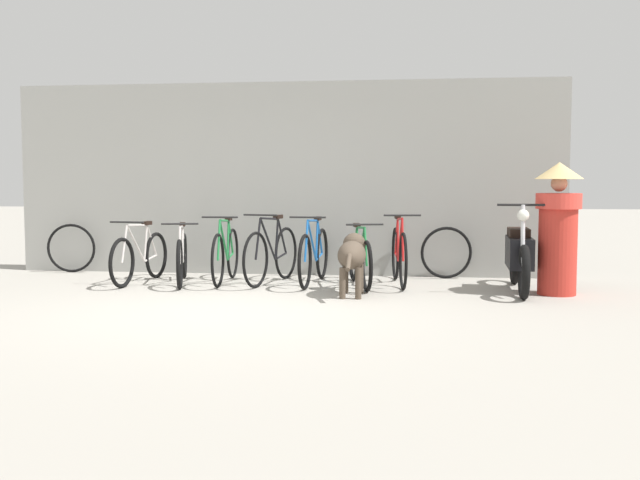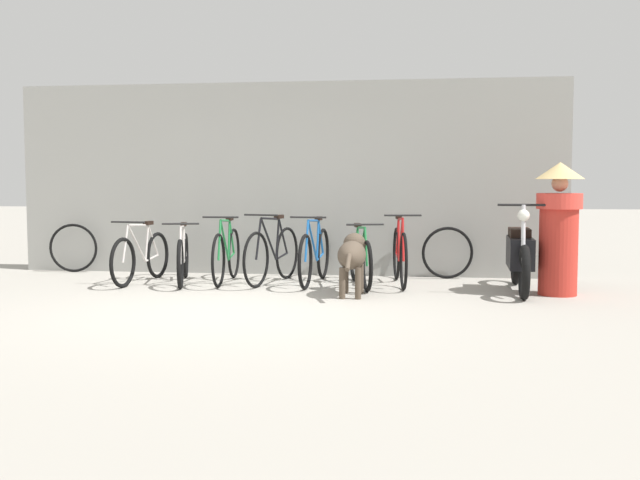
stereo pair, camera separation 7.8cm
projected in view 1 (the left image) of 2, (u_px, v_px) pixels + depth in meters
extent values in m
plane|color=#9E998E|center=(231.00, 310.00, 7.71)|extent=(60.00, 60.00, 0.00)
cube|color=gray|center=(284.00, 179.00, 10.69)|extent=(7.85, 0.20, 2.73)
torus|color=black|center=(122.00, 263.00, 9.31)|extent=(0.11, 0.64, 0.63)
torus|color=black|center=(156.00, 255.00, 10.26)|extent=(0.11, 0.64, 0.63)
cylinder|color=beige|center=(136.00, 244.00, 9.66)|extent=(0.07, 0.49, 0.53)
cylinder|color=beige|center=(146.00, 243.00, 9.94)|extent=(0.04, 0.13, 0.48)
cylinder|color=beige|center=(137.00, 225.00, 9.69)|extent=(0.08, 0.57, 0.06)
cylinder|color=beige|center=(150.00, 258.00, 10.09)|extent=(0.06, 0.37, 0.08)
cylinder|color=beige|center=(152.00, 240.00, 10.12)|extent=(0.06, 0.30, 0.44)
cylinder|color=beige|center=(124.00, 244.00, 9.36)|extent=(0.04, 0.18, 0.47)
cube|color=black|center=(147.00, 223.00, 9.97)|extent=(0.09, 0.19, 0.05)
cylinder|color=black|center=(127.00, 222.00, 9.41)|extent=(0.46, 0.07, 0.02)
torus|color=black|center=(180.00, 264.00, 9.21)|extent=(0.21, 0.61, 0.62)
torus|color=black|center=(184.00, 256.00, 10.29)|extent=(0.21, 0.61, 0.62)
cylinder|color=beige|center=(181.00, 245.00, 9.61)|extent=(0.16, 0.53, 0.52)
cylinder|color=beige|center=(183.00, 244.00, 9.92)|extent=(0.06, 0.14, 0.47)
cylinder|color=beige|center=(181.00, 227.00, 9.64)|extent=(0.19, 0.62, 0.06)
cylinder|color=beige|center=(183.00, 259.00, 10.09)|extent=(0.13, 0.41, 0.07)
cylinder|color=beige|center=(183.00, 241.00, 10.12)|extent=(0.11, 0.32, 0.43)
cylinder|color=beige|center=(180.00, 246.00, 9.27)|extent=(0.08, 0.19, 0.46)
cube|color=black|center=(183.00, 224.00, 9.95)|extent=(0.11, 0.19, 0.05)
cylinder|color=black|center=(180.00, 224.00, 9.33)|extent=(0.45, 0.14, 0.02)
torus|color=black|center=(218.00, 261.00, 9.33)|extent=(0.07, 0.68, 0.68)
torus|color=black|center=(233.00, 253.00, 10.28)|extent=(0.07, 0.68, 0.68)
cylinder|color=#1E7238|center=(224.00, 241.00, 9.68)|extent=(0.05, 0.48, 0.57)
cylinder|color=#1E7238|center=(228.00, 240.00, 9.95)|extent=(0.03, 0.12, 0.52)
cylinder|color=#1E7238|center=(224.00, 221.00, 9.71)|extent=(0.06, 0.55, 0.06)
cylinder|color=#1E7238|center=(230.00, 256.00, 10.10)|extent=(0.05, 0.36, 0.08)
cylinder|color=#1E7238|center=(231.00, 237.00, 10.13)|extent=(0.04, 0.29, 0.48)
cylinder|color=#1E7238|center=(219.00, 240.00, 9.38)|extent=(0.04, 0.17, 0.50)
cube|color=black|center=(229.00, 219.00, 9.98)|extent=(0.08, 0.18, 0.05)
cylinder|color=black|center=(220.00, 217.00, 9.43)|extent=(0.46, 0.05, 0.02)
torus|color=black|center=(256.00, 260.00, 9.30)|extent=(0.20, 0.70, 0.71)
torus|color=black|center=(286.00, 253.00, 10.19)|extent=(0.20, 0.70, 0.71)
cylinder|color=black|center=(268.00, 239.00, 9.63)|extent=(0.14, 0.47, 0.58)
cylinder|color=black|center=(277.00, 239.00, 9.88)|extent=(0.06, 0.13, 0.54)
cylinder|color=black|center=(269.00, 219.00, 9.65)|extent=(0.15, 0.54, 0.06)
cylinder|color=black|center=(281.00, 256.00, 10.02)|extent=(0.11, 0.36, 0.08)
cylinder|color=black|center=(282.00, 236.00, 10.05)|extent=(0.09, 0.29, 0.49)
cylinder|color=black|center=(258.00, 239.00, 9.34)|extent=(0.07, 0.17, 0.52)
cube|color=black|center=(278.00, 217.00, 9.90)|extent=(0.11, 0.19, 0.05)
cylinder|color=black|center=(260.00, 215.00, 9.39)|extent=(0.45, 0.13, 0.02)
torus|color=black|center=(305.00, 262.00, 9.15)|extent=(0.09, 0.69, 0.69)
torus|color=black|center=(322.00, 253.00, 10.23)|extent=(0.09, 0.69, 0.69)
cylinder|color=#1959A5|center=(312.00, 241.00, 9.55)|extent=(0.06, 0.54, 0.57)
cylinder|color=#1959A5|center=(317.00, 240.00, 9.86)|extent=(0.04, 0.14, 0.52)
cylinder|color=#1959A5|center=(313.00, 221.00, 9.59)|extent=(0.07, 0.63, 0.06)
cylinder|color=#1959A5|center=(319.00, 257.00, 10.03)|extent=(0.05, 0.42, 0.08)
cylinder|color=#1959A5|center=(320.00, 237.00, 10.06)|extent=(0.05, 0.33, 0.48)
cylinder|color=#1959A5|center=(306.00, 241.00, 9.22)|extent=(0.04, 0.19, 0.51)
cube|color=black|center=(318.00, 218.00, 9.89)|extent=(0.08, 0.18, 0.05)
cylinder|color=black|center=(308.00, 217.00, 9.27)|extent=(0.46, 0.05, 0.02)
torus|color=black|center=(367.00, 266.00, 8.99)|extent=(0.20, 0.62, 0.62)
torus|color=black|center=(353.00, 258.00, 9.98)|extent=(0.20, 0.62, 0.62)
cylinder|color=#1E7238|center=(361.00, 246.00, 9.36)|extent=(0.15, 0.49, 0.52)
cylinder|color=#1E7238|center=(358.00, 246.00, 9.64)|extent=(0.06, 0.13, 0.47)
cylinder|color=#1E7238|center=(361.00, 228.00, 9.39)|extent=(0.17, 0.57, 0.06)
cylinder|color=#1E7238|center=(356.00, 261.00, 9.80)|extent=(0.12, 0.38, 0.07)
cylinder|color=#1E7238|center=(355.00, 243.00, 9.83)|extent=(0.10, 0.30, 0.44)
cylinder|color=#1E7238|center=(366.00, 247.00, 9.04)|extent=(0.07, 0.18, 0.46)
cube|color=black|center=(357.00, 225.00, 9.67)|extent=(0.11, 0.19, 0.05)
cylinder|color=black|center=(365.00, 224.00, 9.10)|extent=(0.45, 0.13, 0.02)
torus|color=black|center=(403.00, 261.00, 9.13)|extent=(0.13, 0.71, 0.71)
torus|color=black|center=(395.00, 254.00, 10.10)|extent=(0.13, 0.71, 0.71)
cylinder|color=red|center=(400.00, 240.00, 9.49)|extent=(0.09, 0.49, 0.59)
cylinder|color=red|center=(398.00, 240.00, 9.77)|extent=(0.04, 0.13, 0.54)
cylinder|color=red|center=(400.00, 219.00, 9.52)|extent=(0.10, 0.56, 0.06)
cylinder|color=red|center=(397.00, 257.00, 9.92)|extent=(0.07, 0.37, 0.08)
cylinder|color=red|center=(397.00, 237.00, 9.95)|extent=(0.06, 0.30, 0.49)
cylinder|color=red|center=(403.00, 240.00, 9.18)|extent=(0.05, 0.18, 0.52)
cube|color=black|center=(398.00, 217.00, 9.80)|extent=(0.09, 0.19, 0.05)
cylinder|color=black|center=(402.00, 215.00, 9.23)|extent=(0.46, 0.08, 0.02)
torus|color=black|center=(524.00, 272.00, 8.38)|extent=(0.12, 0.63, 0.63)
torus|color=black|center=(515.00, 260.00, 9.67)|extent=(0.12, 0.63, 0.63)
cube|color=black|center=(519.00, 252.00, 9.01)|extent=(0.32, 0.89, 0.36)
cube|color=black|center=(519.00, 232.00, 9.15)|extent=(0.27, 0.57, 0.10)
cylinder|color=silver|center=(523.00, 230.00, 8.58)|extent=(0.06, 0.15, 0.59)
cylinder|color=silver|center=(523.00, 264.00, 8.47)|extent=(0.05, 0.22, 0.19)
cylinder|color=black|center=(523.00, 205.00, 8.61)|extent=(0.58, 0.06, 0.03)
sphere|color=silver|center=(523.00, 215.00, 8.59)|extent=(0.15, 0.15, 0.14)
ellipsoid|color=#4C3F33|center=(352.00, 255.00, 8.64)|extent=(0.34, 0.71, 0.33)
cylinder|color=#4C3F33|center=(345.00, 278.00, 8.89)|extent=(0.07, 0.07, 0.36)
cylinder|color=#4C3F33|center=(361.00, 279.00, 8.87)|extent=(0.07, 0.07, 0.36)
cylinder|color=#4C3F33|center=(342.00, 283.00, 8.46)|extent=(0.07, 0.07, 0.36)
cylinder|color=#4C3F33|center=(358.00, 284.00, 8.44)|extent=(0.07, 0.07, 0.36)
sphere|color=#4C3F33|center=(354.00, 244.00, 9.06)|extent=(0.28, 0.28, 0.28)
ellipsoid|color=#4C3F33|center=(355.00, 245.00, 9.18)|extent=(0.11, 0.15, 0.11)
cylinder|color=#4C3F33|center=(349.00, 262.00, 8.17)|extent=(0.06, 0.31, 0.18)
cylinder|color=#B72D23|center=(558.00, 244.00, 8.75)|extent=(0.62, 0.62, 1.19)
cylinder|color=#D63C32|center=(559.00, 201.00, 8.71)|extent=(0.74, 0.74, 0.18)
sphere|color=tan|center=(559.00, 184.00, 8.69)|extent=(0.27, 0.27, 0.19)
cone|color=tan|center=(559.00, 171.00, 8.68)|extent=(0.79, 0.79, 0.20)
torus|color=black|center=(71.00, 248.00, 10.92)|extent=(0.71, 0.12, 0.71)
torus|color=black|center=(446.00, 253.00, 10.22)|extent=(0.71, 0.17, 0.71)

